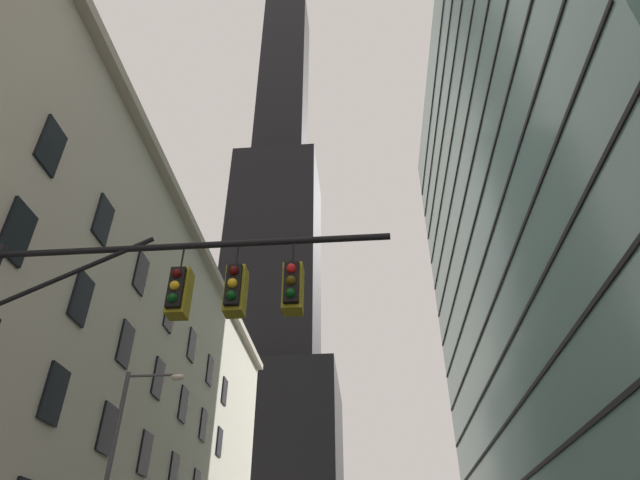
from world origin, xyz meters
name	(u,v)px	position (x,y,z in m)	size (l,w,h in m)	color
station_building	(35,383)	(-18.36, 22.81, 12.28)	(15.38, 57.62, 24.60)	beige
dark_skyscraper	(272,309)	(-17.67, 93.69, 52.86)	(27.56, 27.56, 186.70)	black
glass_office_midrise	(571,212)	(19.22, 31.22, 28.93)	(16.54, 52.09, 57.86)	gray
traffic_signal_mast	(148,325)	(-3.06, 2.61, 5.94)	(8.68, 0.63, 7.86)	black
street_lamppost	(116,472)	(-7.79, 12.95, 5.31)	(2.36, 0.32, 8.80)	#47474C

